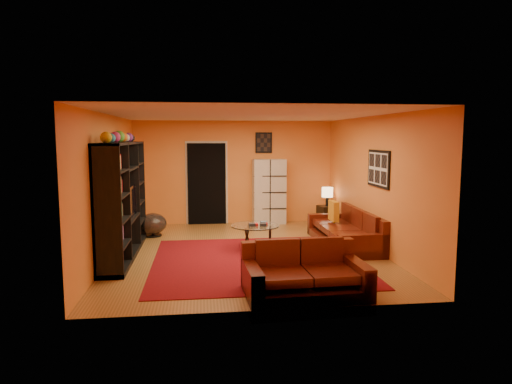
{
  "coord_description": "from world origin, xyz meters",
  "views": [
    {
      "loc": [
        -0.85,
        -8.52,
        2.19
      ],
      "look_at": [
        0.2,
        0.1,
        1.14
      ],
      "focal_mm": 32.0,
      "sensor_mm": 36.0,
      "label": 1
    }
  ],
  "objects": [
    {
      "name": "side_table",
      "position": [
        2.25,
        2.34,
        0.25
      ],
      "size": [
        0.48,
        0.48,
        0.5
      ],
      "primitive_type": "cube",
      "rotation": [
        0.0,
        0.0,
        0.23
      ],
      "color": "black",
      "rests_on": "floor"
    },
    {
      "name": "entertainment_unit",
      "position": [
        -2.27,
        0.0,
        1.05
      ],
      "size": [
        0.45,
        3.0,
        2.1
      ],
      "primitive_type": "cube",
      "color": "black",
      "rests_on": "floor"
    },
    {
      "name": "sofa",
      "position": [
        2.14,
        0.31,
        0.28
      ],
      "size": [
        0.99,
        2.39,
        0.85
      ],
      "rotation": [
        0.0,
        0.0,
        0.0
      ],
      "color": "#461109",
      "rests_on": "rug"
    },
    {
      "name": "wall_right",
      "position": [
        2.5,
        0.0,
        1.3
      ],
      "size": [
        0.0,
        6.0,
        6.0
      ],
      "primitive_type": "plane",
      "rotation": [
        1.57,
        0.0,
        -1.57
      ],
      "color": "orange",
      "rests_on": "floor"
    },
    {
      "name": "ceiling",
      "position": [
        0.0,
        0.0,
        2.6
      ],
      "size": [
        6.0,
        6.0,
        0.0
      ],
      "primitive_type": "plane",
      "rotation": [
        3.14,
        0.0,
        0.0
      ],
      "color": "white",
      "rests_on": "wall_back"
    },
    {
      "name": "bowl_chair",
      "position": [
        -1.93,
        1.63,
        0.28
      ],
      "size": [
        0.62,
        0.62,
        0.51
      ],
      "color": "black",
      "rests_on": "floor"
    },
    {
      "name": "table_lamp",
      "position": [
        2.25,
        2.34,
        0.82
      ],
      "size": [
        0.28,
        0.28,
        0.46
      ],
      "color": "black",
      "rests_on": "side_table"
    },
    {
      "name": "storage_cabinet",
      "position": [
        0.87,
        2.8,
        0.82
      ],
      "size": [
        0.84,
        0.4,
        1.64
      ],
      "primitive_type": "cube",
      "rotation": [
        0.0,
        0.0,
        0.05
      ],
      "color": "silver",
      "rests_on": "floor"
    },
    {
      "name": "doorway",
      "position": [
        -0.7,
        2.96,
        1.02
      ],
      "size": [
        0.95,
        0.1,
        2.04
      ],
      "primitive_type": "cube",
      "color": "black",
      "rests_on": "floor"
    },
    {
      "name": "floor",
      "position": [
        0.0,
        0.0,
        0.0
      ],
      "size": [
        6.0,
        6.0,
        0.0
      ],
      "primitive_type": "plane",
      "color": "brown",
      "rests_on": "ground"
    },
    {
      "name": "coffee_table",
      "position": [
        0.19,
        0.17,
        0.43
      ],
      "size": [
        0.95,
        0.95,
        0.47
      ],
      "rotation": [
        0.0,
        0.0,
        -0.08
      ],
      "color": "silver",
      "rests_on": "floor"
    },
    {
      "name": "wall_front",
      "position": [
        0.0,
        -3.0,
        1.3
      ],
      "size": [
        6.0,
        0.0,
        6.0
      ],
      "primitive_type": "plane",
      "rotation": [
        -1.57,
        0.0,
        0.0
      ],
      "color": "orange",
      "rests_on": "floor"
    },
    {
      "name": "wall_art_back",
      "position": [
        0.75,
        2.98,
        2.05
      ],
      "size": [
        0.42,
        0.03,
        0.52
      ],
      "primitive_type": "cube",
      "color": "black",
      "rests_on": "wall_back"
    },
    {
      "name": "rug",
      "position": [
        0.1,
        -0.7,
        0.01
      ],
      "size": [
        3.6,
        3.6,
        0.01
      ],
      "primitive_type": "cube",
      "color": "#5B0A11",
      "rests_on": "floor"
    },
    {
      "name": "wall_back",
      "position": [
        0.0,
        3.0,
        1.3
      ],
      "size": [
        6.0,
        0.0,
        6.0
      ],
      "primitive_type": "plane",
      "rotation": [
        1.57,
        0.0,
        0.0
      ],
      "color": "orange",
      "rests_on": "floor"
    },
    {
      "name": "throw_pillow",
      "position": [
        1.95,
        0.78,
        0.63
      ],
      "size": [
        0.12,
        0.42,
        0.42
      ],
      "primitive_type": "cube",
      "color": "orange",
      "rests_on": "sofa"
    },
    {
      "name": "loveseat",
      "position": [
        0.57,
        -2.41,
        0.28
      ],
      "size": [
        1.72,
        1.08,
        0.85
      ],
      "rotation": [
        0.0,
        0.0,
        1.61
      ],
      "color": "#461109",
      "rests_on": "rug"
    },
    {
      "name": "wall_left",
      "position": [
        -2.5,
        0.0,
        1.3
      ],
      "size": [
        0.0,
        6.0,
        6.0
      ],
      "primitive_type": "plane",
      "rotation": [
        1.57,
        0.0,
        1.57
      ],
      "color": "orange",
      "rests_on": "floor"
    },
    {
      "name": "tv",
      "position": [
        -2.23,
        0.0,
        1.0
      ],
      "size": [
        0.98,
        0.13,
        0.57
      ],
      "primitive_type": "imported",
      "rotation": [
        0.0,
        0.0,
        1.57
      ],
      "color": "black",
      "rests_on": "entertainment_unit"
    },
    {
      "name": "wall_art_right",
      "position": [
        2.48,
        -0.3,
        1.6
      ],
      "size": [
        0.03,
        1.0,
        0.7
      ],
      "primitive_type": "cube",
      "color": "black",
      "rests_on": "wall_right"
    }
  ]
}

